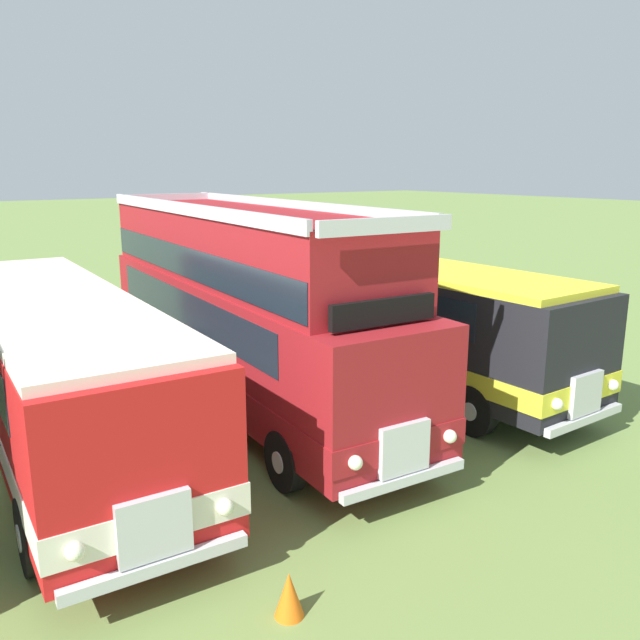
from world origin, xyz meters
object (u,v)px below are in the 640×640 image
(bus_fourth_in_row, at_px, (57,360))
(bus_sixth_in_row, at_px, (388,308))
(bus_fifth_in_row, at_px, (243,301))
(cone_mid_row, at_px, (289,594))

(bus_fourth_in_row, xyz_separation_m, bus_sixth_in_row, (7.98, 0.00, 0.00))
(bus_fifth_in_row, xyz_separation_m, cone_mid_row, (-2.96, -6.68, -2.07))
(bus_fourth_in_row, bearing_deg, bus_sixth_in_row, 0.03)
(bus_fifth_in_row, bearing_deg, bus_fourth_in_row, -176.82)
(bus_fourth_in_row, distance_m, bus_sixth_in_row, 7.98)
(bus_fifth_in_row, xyz_separation_m, bus_sixth_in_row, (3.99, -0.22, -0.61))
(bus_sixth_in_row, height_order, cone_mid_row, bus_sixth_in_row)
(bus_fourth_in_row, relative_size, bus_fifth_in_row, 0.97)
(bus_sixth_in_row, bearing_deg, cone_mid_row, -137.08)
(bus_fourth_in_row, xyz_separation_m, bus_fifth_in_row, (4.00, 0.22, 0.61))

